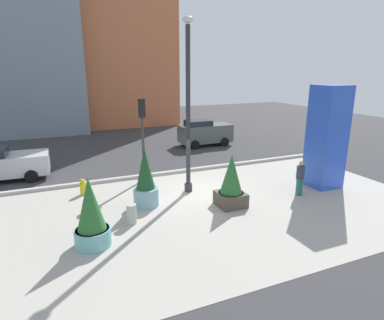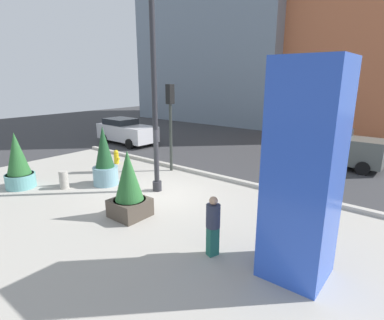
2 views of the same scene
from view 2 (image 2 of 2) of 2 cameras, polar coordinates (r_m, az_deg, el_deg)
name	(u,v)px [view 2 (image 2 of 2)]	position (r m, az deg, el deg)	size (l,w,h in m)	color
ground_plane	(217,171)	(15.04, 4.66, -2.10)	(60.00, 60.00, 0.00)	#38383A
plaza_pavement	(118,212)	(10.90, -13.59, -9.34)	(18.00, 10.00, 0.02)	#ADA89E
curb_strip	(206,174)	(14.33, 2.69, -2.61)	(18.00, 0.24, 0.16)	#B7B2A8
lamp_post	(154,97)	(11.76, -7.02, 11.56)	(0.44, 0.44, 7.63)	#2D2D33
art_pillar_blue	(304,174)	(6.99, 20.07, -2.52)	(1.38, 1.38, 4.85)	blue
potted_plant_mid_plaza	(129,187)	(10.10, -11.69, -4.95)	(1.11, 1.11, 2.23)	#4C4238
potted_plant_by_pillar	(18,163)	(14.39, -29.68, -0.56)	(1.16, 1.16, 2.34)	#6BB2B2
potted_plant_curbside	(105,160)	(13.37, -15.98, -0.01)	(1.04, 1.04, 2.53)	#7AA8B7
fire_hydrant	(116,157)	(16.70, -13.92, 0.55)	(0.36, 0.26, 0.75)	gold
concrete_bollard	(64,180)	(13.65, -22.77, -3.42)	(0.36, 0.36, 0.75)	#B2ADA3
traffic_light_corner	(170,113)	(14.58, -4.03, 8.74)	(0.28, 0.42, 4.15)	#333833
car_passing_lane	(126,131)	(21.73, -12.16, 5.27)	(4.58, 2.19, 1.70)	silver
car_intersection	(341,148)	(17.35, 25.97, 2.04)	(3.89, 1.97, 1.93)	#565B56
pedestrian_by_curb	(213,223)	(7.85, 3.93, -11.71)	(0.46, 0.46, 1.61)	#236656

